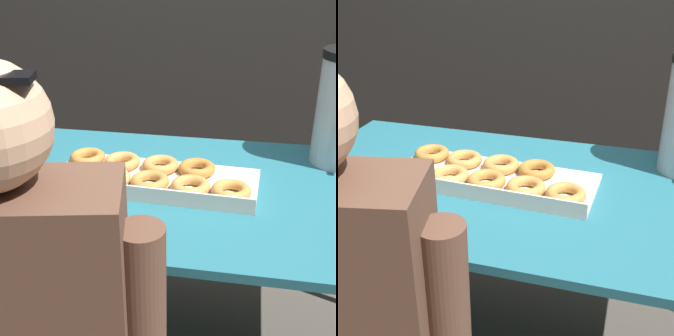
# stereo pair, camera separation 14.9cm
# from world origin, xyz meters

# --- Properties ---
(folding_table) EXTENTS (1.52, 0.84, 0.72)m
(folding_table) POSITION_xyz_m (0.00, 0.00, 0.68)
(folding_table) COLOR #236675
(folding_table) RESTS_ON ground
(donut_box) EXTENTS (0.68, 0.32, 0.05)m
(donut_box) POSITION_xyz_m (-0.08, 0.00, 0.75)
(donut_box) COLOR beige
(donut_box) RESTS_ON folding_table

